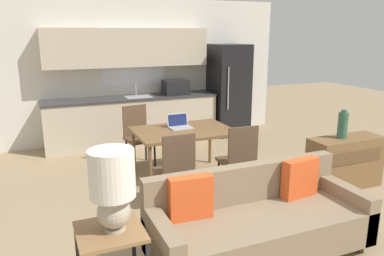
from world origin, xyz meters
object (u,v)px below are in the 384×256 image
object	(u,v)px
credenza	(344,162)
vase	(343,125)
laptop	(179,124)
dining_table	(184,134)
refrigerator	(229,90)
couch	(256,221)
table_lamp	(112,185)
side_table	(111,252)
dining_chair_near_right	(239,157)
dining_chair_near_left	(176,167)
dining_chair_far_left	(138,133)

from	to	relation	value
credenza	vase	world-z (taller)	vase
vase	laptop	size ratio (longest dim) A/B	1.17
dining_table	credenza	xyz separation A→B (m)	(1.90, -1.17, -0.31)
vase	refrigerator	bearing A→B (deg)	90.90
vase	couch	bearing A→B (deg)	-153.93
dining_table	table_lamp	xyz separation A→B (m)	(-1.43, -2.19, 0.31)
side_table	table_lamp	world-z (taller)	table_lamp
dining_table	dining_chair_near_right	bearing A→B (deg)	-62.30
refrigerator	side_table	xyz separation A→B (m)	(-3.25, -4.13, -0.52)
couch	dining_chair_near_right	world-z (taller)	dining_chair_near_right
couch	refrigerator	bearing A→B (deg)	65.31
dining_chair_near_left	laptop	distance (m)	1.13
dining_table	vase	distance (m)	2.16
credenza	dining_chair_far_left	bearing A→B (deg)	139.60
dining_chair_near_left	dining_chair_near_right	distance (m)	0.88
dining_chair_near_left	dining_table	bearing A→B (deg)	-116.67
dining_table	dining_chair_near_right	world-z (taller)	dining_chair_near_right
dining_chair_far_left	dining_table	bearing A→B (deg)	-69.65
credenza	dining_chair_near_left	bearing A→B (deg)	172.67
refrigerator	vase	world-z (taller)	refrigerator
couch	laptop	bearing A→B (deg)	88.19
couch	side_table	bearing A→B (deg)	-175.92
side_table	credenza	size ratio (longest dim) A/B	0.58
couch	credenza	size ratio (longest dim) A/B	2.00
credenza	dining_table	bearing A→B (deg)	148.48
refrigerator	dining_chair_far_left	xyz separation A→B (m)	(-2.23, -1.11, -0.41)
refrigerator	dining_table	bearing A→B (deg)	-132.25
vase	dining_chair_near_right	size ratio (longest dim) A/B	0.41
dining_table	couch	size ratio (longest dim) A/B	0.66
dining_chair_far_left	credenza	bearing A→B (deg)	-48.44
dining_table	laptop	distance (m)	0.18
dining_chair_far_left	dining_chair_near_left	xyz separation A→B (m)	(0.01, -1.70, 0.00)
table_lamp	laptop	size ratio (longest dim) A/B	1.96
couch	vase	bearing A→B (deg)	26.07
refrigerator	dining_chair_near_right	bearing A→B (deg)	-115.68
couch	side_table	size ratio (longest dim) A/B	3.48
couch	table_lamp	world-z (taller)	table_lamp
dining_table	dining_chair_near_left	size ratio (longest dim) A/B	1.46
refrigerator	laptop	world-z (taller)	refrigerator
side_table	vase	size ratio (longest dim) A/B	1.56
refrigerator	side_table	bearing A→B (deg)	-128.16
refrigerator	dining_table	size ratio (longest dim) A/B	1.33
table_lamp	credenza	world-z (taller)	table_lamp
couch	table_lamp	size ratio (longest dim) A/B	3.24
dining_chair_near_right	vase	bearing A→B (deg)	171.62
couch	laptop	xyz separation A→B (m)	(0.07, 2.23, 0.44)
refrigerator	couch	xyz separation A→B (m)	(-1.85, -4.03, -0.59)
dining_table	couch	distance (m)	2.11
vase	dining_chair_near_right	world-z (taller)	vase
side_table	dining_chair_near_left	size ratio (longest dim) A/B	0.64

